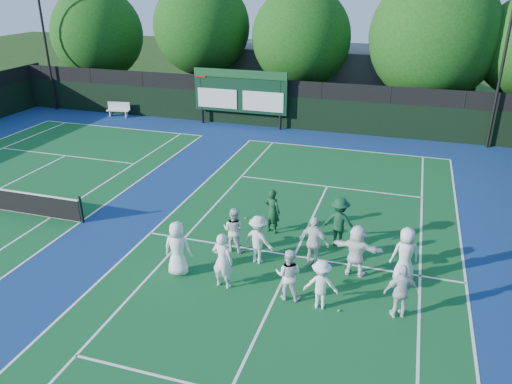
% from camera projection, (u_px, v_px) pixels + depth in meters
% --- Properties ---
extents(ground, '(120.00, 120.00, 0.00)m').
position_uv_depth(ground, '(287.00, 271.00, 16.14)').
color(ground, '#17330D').
rests_on(ground, ground).
extents(court_apron, '(34.00, 32.00, 0.01)m').
position_uv_depth(court_apron, '(138.00, 231.00, 18.67)').
color(court_apron, navy).
rests_on(court_apron, ground).
extents(near_court, '(11.05, 23.85, 0.01)m').
position_uv_depth(near_court, '(294.00, 256.00, 17.01)').
color(near_court, '#105023').
rests_on(near_court, ground).
extents(back_fence, '(34.00, 0.08, 3.00)m').
position_uv_depth(back_fence, '(257.00, 105.00, 31.25)').
color(back_fence, black).
rests_on(back_fence, ground).
extents(scoreboard, '(6.00, 0.21, 3.55)m').
position_uv_depth(scoreboard, '(240.00, 92.00, 30.83)').
color(scoreboard, black).
rests_on(scoreboard, ground).
extents(clubhouse, '(18.00, 6.00, 4.00)m').
position_uv_depth(clubhouse, '(341.00, 75.00, 36.88)').
color(clubhouse, '#59595E').
rests_on(clubhouse, ground).
extents(light_pole_left, '(1.20, 0.30, 10.12)m').
position_uv_depth(light_pole_left, '(41.00, 16.00, 33.15)').
color(light_pole_left, black).
rests_on(light_pole_left, ground).
extents(light_pole_right, '(1.20, 0.30, 10.12)m').
position_uv_depth(light_pole_right, '(509.00, 29.00, 25.29)').
color(light_pole_right, black).
rests_on(light_pole_right, ground).
extents(bench, '(1.58, 0.66, 0.97)m').
position_uv_depth(bench, '(119.00, 109.00, 33.69)').
color(bench, silver).
rests_on(bench, ground).
extents(tree_a, '(6.61, 6.61, 8.17)m').
position_uv_depth(tree_a, '(100.00, 36.00, 36.71)').
color(tree_a, black).
rests_on(tree_a, ground).
extents(tree_b, '(6.56, 6.56, 8.89)m').
position_uv_depth(tree_b, '(204.00, 29.00, 34.11)').
color(tree_b, black).
rests_on(tree_b, ground).
extents(tree_c, '(6.42, 6.42, 8.31)m').
position_uv_depth(tree_c, '(304.00, 40.00, 32.39)').
color(tree_c, black).
rests_on(tree_c, ground).
extents(tree_d, '(7.78, 7.78, 9.28)m').
position_uv_depth(tree_d, '(436.00, 41.00, 30.04)').
color(tree_d, black).
rests_on(tree_d, ground).
extents(tennis_ball_0, '(0.07, 0.07, 0.07)m').
position_uv_depth(tennis_ball_0, '(238.00, 246.00, 17.62)').
color(tennis_ball_0, '#B6C517').
rests_on(tennis_ball_0, ground).
extents(tennis_ball_1, '(0.07, 0.07, 0.07)m').
position_uv_depth(tennis_ball_1, '(407.00, 239.00, 18.06)').
color(tennis_ball_1, '#B6C517').
rests_on(tennis_ball_1, ground).
extents(tennis_ball_2, '(0.07, 0.07, 0.07)m').
position_uv_depth(tennis_ball_2, '(339.00, 311.00, 14.19)').
color(tennis_ball_2, '#B6C517').
rests_on(tennis_ball_2, ground).
extents(tennis_ball_3, '(0.07, 0.07, 0.07)m').
position_uv_depth(tennis_ball_3, '(246.00, 218.00, 19.60)').
color(tennis_ball_3, '#B6C517').
rests_on(tennis_ball_3, ground).
extents(tennis_ball_5, '(0.07, 0.07, 0.07)m').
position_uv_depth(tennis_ball_5, '(311.00, 281.00, 15.57)').
color(tennis_ball_5, '#B6C517').
rests_on(tennis_ball_5, ground).
extents(player_front_0, '(0.95, 0.68, 1.81)m').
position_uv_depth(player_front_0, '(178.00, 249.00, 15.69)').
color(player_front_0, white).
rests_on(player_front_0, ground).
extents(player_front_1, '(0.71, 0.51, 1.83)m').
position_uv_depth(player_front_1, '(222.00, 261.00, 15.00)').
color(player_front_1, white).
rests_on(player_front_1, ground).
extents(player_front_2, '(0.81, 0.64, 1.62)m').
position_uv_depth(player_front_2, '(288.00, 275.00, 14.50)').
color(player_front_2, white).
rests_on(player_front_2, ground).
extents(player_front_3, '(1.05, 0.68, 1.53)m').
position_uv_depth(player_front_3, '(321.00, 284.00, 14.12)').
color(player_front_3, white).
rests_on(player_front_3, ground).
extents(player_front_4, '(1.05, 0.72, 1.65)m').
position_uv_depth(player_front_4, '(401.00, 291.00, 13.70)').
color(player_front_4, silver).
rests_on(player_front_4, ground).
extents(player_back_0, '(0.84, 0.68, 1.61)m').
position_uv_depth(player_back_0, '(234.00, 230.00, 17.06)').
color(player_back_0, silver).
rests_on(player_back_0, ground).
extents(player_back_1, '(1.22, 0.90, 1.68)m').
position_uv_depth(player_back_1, '(258.00, 239.00, 16.36)').
color(player_back_1, silver).
rests_on(player_back_1, ground).
extents(player_back_2, '(1.12, 0.70, 1.78)m').
position_uv_depth(player_back_2, '(314.00, 242.00, 16.09)').
color(player_back_2, silver).
rests_on(player_back_2, ground).
extents(player_back_3, '(1.65, 0.65, 1.74)m').
position_uv_depth(player_back_3, '(356.00, 251.00, 15.65)').
color(player_back_3, white).
rests_on(player_back_3, ground).
extents(player_back_4, '(1.03, 0.85, 1.80)m').
position_uv_depth(player_back_4, '(405.00, 255.00, 15.36)').
color(player_back_4, silver).
rests_on(player_back_4, ground).
extents(coach_left, '(0.73, 0.59, 1.72)m').
position_uv_depth(coach_left, '(272.00, 211.00, 18.28)').
color(coach_left, '#0F3A1D').
rests_on(coach_left, ground).
extents(coach_right, '(1.20, 0.73, 1.81)m').
position_uv_depth(coach_right, '(339.00, 222.00, 17.39)').
color(coach_right, '#103C22').
rests_on(coach_right, ground).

